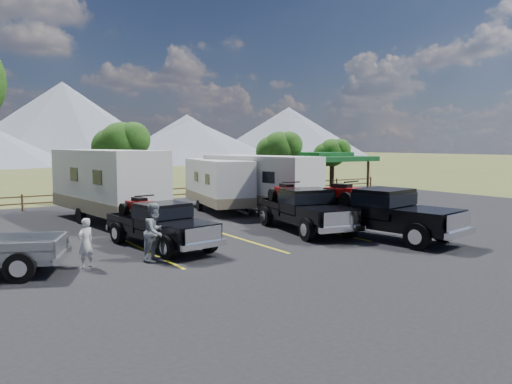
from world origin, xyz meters
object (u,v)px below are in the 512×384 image
rig_center (303,208)px  trailer_center (218,184)px  trailer_left (107,184)px  person_a (86,243)px  rig_right (378,211)px  person_b (155,232)px  trailer_right (260,183)px  rig_left (160,223)px  pavilion (321,158)px

rig_center → trailer_center: (0.12, 7.96, 0.52)m
trailer_left → person_a: (-3.33, -8.78, -1.06)m
rig_right → person_b: (-9.10, 1.19, -0.13)m
rig_center → trailer_left: trailer_left is taller
trailer_left → person_b: bearing=-103.8°
trailer_center → person_b: 12.39m
trailer_right → person_a: trailer_right is taller
trailer_center → trailer_right: bearing=-41.1°
rig_left → trailer_left: trailer_left is taller
rig_left → rig_center: (6.63, -0.16, 0.11)m
rig_left → trailer_center: bearing=41.1°
trailer_right → trailer_center: bearing=116.9°
rig_center → trailer_center: size_ratio=0.77×
rig_left → person_a: size_ratio=3.71×
rig_left → pavilion: bearing=25.7°
trailer_center → person_a: (-9.86, -9.45, -0.75)m
trailer_left → trailer_right: bearing=-16.3°
rig_left → trailer_right: 10.12m
rig_right → trailer_center: (-1.41, 10.88, 0.44)m
pavilion → rig_right: size_ratio=0.88×
person_a → trailer_center: bearing=-161.2°
person_a → person_b: (2.17, -0.24, 0.18)m
pavilion → trailer_left: 18.85m
trailer_left → pavilion: bearing=9.3°
rig_center → person_b: bearing=-156.3°
trailer_center → person_a: trailer_center is taller
trailer_left → rig_right: bearing=-58.6°
person_b → rig_right: bearing=-37.3°
rig_center → person_b: size_ratio=3.42×
rig_left → trailer_right: size_ratio=0.63×
trailer_left → person_b: (-1.16, -9.02, -0.89)m
rig_right → rig_center: bearing=107.3°
pavilion → rig_left: pavilion is taller
trailer_right → person_b: 12.00m
pavilion → person_a: bearing=-147.1°
rig_right → person_b: bearing=162.2°
rig_center → trailer_left: 9.74m
pavilion → trailer_center: size_ratio=0.74×
pavilion → trailer_right: pavilion is taller
trailer_left → person_b: size_ratio=5.33×
rig_center → trailer_left: size_ratio=0.64×
pavilion → trailer_left: size_ratio=0.61×
rig_right → person_b: rig_right is taller
person_a → rig_left: bearing=-176.9°
trailer_left → person_a: 9.45m
pavilion → trailer_center: (-11.59, -4.45, -1.22)m
pavilion → rig_right: 18.48m
rig_left → rig_right: 8.73m
trailer_right → person_b: (-9.24, -7.62, -0.70)m
rig_left → person_b: (-0.94, -1.89, 0.06)m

